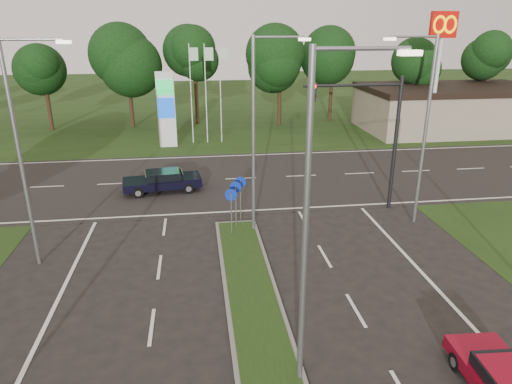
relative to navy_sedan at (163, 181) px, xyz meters
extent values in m
cube|color=#1B3210|center=(3.86, 32.71, -0.67)|extent=(160.00, 50.00, 0.02)
cube|color=black|center=(3.86, 1.71, -0.67)|extent=(160.00, 12.00, 0.02)
cube|color=gray|center=(25.86, 13.71, 1.33)|extent=(16.00, 9.00, 4.00)
cylinder|color=gray|center=(4.66, -16.29, 3.83)|extent=(0.16, 0.16, 9.00)
cylinder|color=gray|center=(5.76, -16.29, 8.23)|extent=(2.20, 0.10, 0.10)
cube|color=#FFF2CC|center=(6.86, -16.29, 8.13)|extent=(0.50, 0.22, 0.12)
cylinder|color=gray|center=(4.66, -6.29, 3.83)|extent=(0.16, 0.16, 9.00)
cylinder|color=gray|center=(5.76, -6.29, 8.23)|extent=(2.20, 0.10, 0.10)
cube|color=#FFF2CC|center=(6.86, -6.29, 8.13)|extent=(0.50, 0.22, 0.12)
cylinder|color=gray|center=(-4.64, -8.29, 3.83)|extent=(0.16, 0.16, 9.00)
cylinder|color=gray|center=(-3.54, -8.29, 8.23)|extent=(2.20, 0.10, 0.10)
cube|color=#FFF2CC|center=(-2.44, -8.29, 8.13)|extent=(0.50, 0.22, 0.12)
cylinder|color=gray|center=(12.86, -6.29, 3.83)|extent=(0.16, 0.16, 9.00)
cylinder|color=gray|center=(11.76, -6.29, 8.23)|extent=(2.20, 0.10, 0.10)
cube|color=#FFF2CC|center=(10.66, -6.29, 8.13)|extent=(0.50, 0.22, 0.12)
cylinder|color=black|center=(12.36, -4.29, 2.83)|extent=(0.20, 0.20, 7.00)
cylinder|color=black|center=(9.86, -4.29, 5.93)|extent=(5.00, 0.14, 0.14)
cube|color=black|center=(7.86, -4.29, 5.63)|extent=(0.28, 0.28, 0.90)
sphere|color=#FF190C|center=(7.86, -4.47, 5.93)|extent=(0.20, 0.20, 0.20)
cylinder|color=gray|center=(3.56, -6.79, 0.43)|extent=(0.06, 0.06, 2.20)
cylinder|color=#0C26A5|center=(3.56, -6.79, 1.43)|extent=(0.56, 0.04, 0.56)
cylinder|color=gray|center=(3.86, -5.79, 0.43)|extent=(0.06, 0.06, 2.20)
cylinder|color=#0C26A5|center=(3.86, -5.79, 1.43)|extent=(0.56, 0.04, 0.56)
cylinder|color=gray|center=(4.16, -5.09, 0.43)|extent=(0.06, 0.06, 2.20)
cylinder|color=#0C26A5|center=(4.16, -5.09, 1.43)|extent=(0.56, 0.04, 0.56)
cube|color=silver|center=(-0.14, 10.71, 2.33)|extent=(1.40, 0.30, 6.00)
cube|color=#0CA53F|center=(-0.14, 10.53, 4.13)|extent=(1.30, 0.08, 1.20)
cube|color=#0C3FBF|center=(-0.14, 10.53, 2.53)|extent=(1.30, 0.08, 1.60)
cylinder|color=silver|center=(1.86, 11.71, 3.33)|extent=(0.08, 0.08, 8.00)
cube|color=#B2D8B2|center=(2.21, 11.71, 6.53)|extent=(0.70, 0.02, 1.00)
cylinder|color=silver|center=(3.06, 11.71, 3.33)|extent=(0.08, 0.08, 8.00)
cube|color=#B2D8B2|center=(3.41, 11.71, 6.53)|extent=(0.70, 0.02, 1.00)
cylinder|color=silver|center=(4.26, 11.71, 3.33)|extent=(0.08, 0.08, 8.00)
cube|color=#B2D8B2|center=(4.61, 11.71, 6.53)|extent=(0.70, 0.02, 1.00)
cylinder|color=silver|center=(21.86, 9.71, 4.33)|extent=(0.30, 0.30, 10.00)
cube|color=#BF0C07|center=(21.86, 9.71, 8.73)|extent=(2.20, 0.35, 2.00)
torus|color=#FFC600|center=(21.41, 9.49, 8.73)|extent=(1.06, 0.16, 1.06)
torus|color=#FFC600|center=(22.31, 9.49, 8.73)|extent=(1.06, 0.16, 1.06)
cylinder|color=black|center=(3.86, 17.71, 1.53)|extent=(0.36, 0.36, 4.40)
sphere|color=black|center=(3.86, 17.71, 5.83)|extent=(6.00, 6.00, 6.00)
sphere|color=black|center=(4.16, 17.51, 6.83)|extent=(4.80, 4.80, 4.80)
cube|color=black|center=(9.85, -17.85, 0.21)|extent=(1.46, 1.80, 0.37)
cylinder|color=black|center=(9.21, -16.48, -0.39)|extent=(0.21, 0.56, 0.55)
cylinder|color=black|center=(10.65, -16.57, -0.39)|extent=(0.21, 0.56, 0.55)
cube|color=black|center=(-0.02, 0.00, -0.10)|extent=(4.72, 2.41, 0.46)
cube|color=black|center=(0.07, 0.01, 0.34)|extent=(2.17, 1.81, 0.43)
cube|color=black|center=(0.07, 0.01, 0.55)|extent=(1.80, 1.67, 0.04)
cylinder|color=black|center=(-1.35, -1.03, -0.35)|extent=(0.66, 0.29, 0.64)
cylinder|color=black|center=(-1.56, 0.65, -0.35)|extent=(0.66, 0.29, 0.64)
cylinder|color=black|center=(1.52, -0.65, -0.35)|extent=(0.66, 0.29, 0.64)
cylinder|color=black|center=(1.30, 1.02, -0.35)|extent=(0.66, 0.29, 0.64)
camera|label=1|loc=(2.10, -26.22, 8.71)|focal=32.00mm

